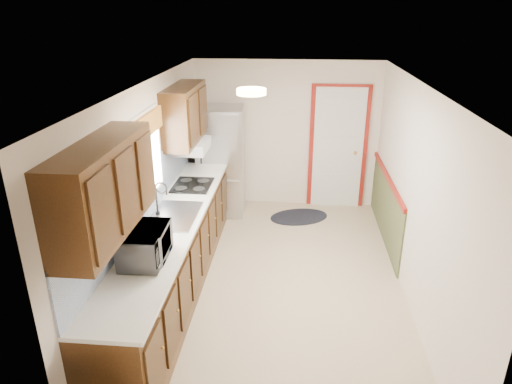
# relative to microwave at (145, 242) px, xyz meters

# --- Properties ---
(room_shell) EXTENTS (3.20, 5.20, 2.52)m
(room_shell) POSITION_rel_microwave_xyz_m (1.20, 1.18, 0.07)
(room_shell) COLOR #C3AC89
(room_shell) RESTS_ON ground
(kitchen_run) EXTENTS (0.63, 4.00, 2.20)m
(kitchen_run) POSITION_rel_microwave_xyz_m (-0.04, 0.89, -0.32)
(kitchen_run) COLOR #341D0C
(kitchen_run) RESTS_ON ground
(back_wall_trim) EXTENTS (1.12, 2.30, 2.08)m
(back_wall_trim) POSITION_rel_microwave_xyz_m (2.19, 3.39, -0.24)
(back_wall_trim) COLOR maroon
(back_wall_trim) RESTS_ON ground
(ceiling_fixture) EXTENTS (0.30, 0.30, 0.06)m
(ceiling_fixture) POSITION_rel_microwave_xyz_m (0.90, 0.98, 1.23)
(ceiling_fixture) COLOR #FFD88C
(ceiling_fixture) RESTS_ON room_shell
(microwave) EXTENTS (0.33, 0.58, 0.39)m
(microwave) POSITION_rel_microwave_xyz_m (0.00, 0.00, 0.00)
(microwave) COLOR white
(microwave) RESTS_ON kitchen_run
(refrigerator) EXTENTS (0.76, 0.75, 1.73)m
(refrigerator) POSITION_rel_microwave_xyz_m (0.18, 3.23, -0.27)
(refrigerator) COLOR #B7B7BC
(refrigerator) RESTS_ON ground
(rug) EXTENTS (1.09, 0.89, 0.01)m
(rug) POSITION_rel_microwave_xyz_m (1.45, 3.08, -1.13)
(rug) COLOR black
(rug) RESTS_ON ground
(cooktop) EXTENTS (0.49, 0.59, 0.02)m
(cooktop) POSITION_rel_microwave_xyz_m (0.01, 1.93, -0.18)
(cooktop) COLOR black
(cooktop) RESTS_ON kitchen_run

